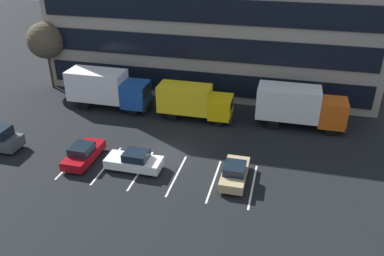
{
  "coord_description": "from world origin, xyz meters",
  "views": [
    {
      "loc": [
        8.44,
        -25.99,
        16.57
      ],
      "look_at": [
        1.31,
        2.24,
        1.4
      ],
      "focal_mm": 37.03,
      "sensor_mm": 36.0,
      "label": 1
    }
  ],
  "objects_px": {
    "sedan_maroon": "(84,154)",
    "box_truck_blue": "(107,88)",
    "bare_tree": "(46,41)",
    "box_truck_yellow_all": "(194,101)",
    "sedan_white": "(134,161)",
    "box_truck_orange": "(299,105)",
    "sedan_tan": "(235,173)"
  },
  "relations": [
    {
      "from": "sedan_maroon",
      "to": "bare_tree",
      "type": "bearing_deg",
      "value": 129.13
    },
    {
      "from": "box_truck_blue",
      "to": "sedan_maroon",
      "type": "xyz_separation_m",
      "value": [
        2.45,
        -9.84,
        -1.42
      ]
    },
    {
      "from": "sedan_maroon",
      "to": "sedan_tan",
      "type": "height_order",
      "value": "sedan_maroon"
    },
    {
      "from": "box_truck_orange",
      "to": "box_truck_blue",
      "type": "xyz_separation_m",
      "value": [
        -18.4,
        -0.42,
        0.05
      ]
    },
    {
      "from": "box_truck_blue",
      "to": "sedan_white",
      "type": "height_order",
      "value": "box_truck_blue"
    },
    {
      "from": "sedan_maroon",
      "to": "box_truck_blue",
      "type": "bearing_deg",
      "value": 104.0
    },
    {
      "from": "sedan_tan",
      "to": "sedan_white",
      "type": "distance_m",
      "value": 7.52
    },
    {
      "from": "box_truck_yellow_all",
      "to": "box_truck_blue",
      "type": "relative_size",
      "value": 0.86
    },
    {
      "from": "box_truck_yellow_all",
      "to": "sedan_maroon",
      "type": "distance_m",
      "value": 11.5
    },
    {
      "from": "box_truck_yellow_all",
      "to": "box_truck_blue",
      "type": "xyz_separation_m",
      "value": [
        -8.89,
        0.37,
        0.29
      ]
    },
    {
      "from": "box_truck_blue",
      "to": "sedan_tan",
      "type": "relative_size",
      "value": 2.0
    },
    {
      "from": "box_truck_orange",
      "to": "box_truck_yellow_all",
      "type": "relative_size",
      "value": 1.13
    },
    {
      "from": "sedan_white",
      "to": "box_truck_orange",
      "type": "bearing_deg",
      "value": 41.29
    },
    {
      "from": "box_truck_orange",
      "to": "box_truck_yellow_all",
      "type": "distance_m",
      "value": 9.55
    },
    {
      "from": "sedan_maroon",
      "to": "bare_tree",
      "type": "height_order",
      "value": "bare_tree"
    },
    {
      "from": "box_truck_blue",
      "to": "sedan_white",
      "type": "xyz_separation_m",
      "value": [
        6.67,
        -9.88,
        -1.41
      ]
    },
    {
      "from": "box_truck_orange",
      "to": "sedan_maroon",
      "type": "xyz_separation_m",
      "value": [
        -15.95,
        -10.26,
        -1.37
      ]
    },
    {
      "from": "sedan_white",
      "to": "box_truck_yellow_all",
      "type": "bearing_deg",
      "value": 76.86
    },
    {
      "from": "sedan_white",
      "to": "sedan_tan",
      "type": "bearing_deg",
      "value": 2.35
    },
    {
      "from": "box_truck_yellow_all",
      "to": "bare_tree",
      "type": "height_order",
      "value": "bare_tree"
    },
    {
      "from": "sedan_maroon",
      "to": "sedan_white",
      "type": "xyz_separation_m",
      "value": [
        4.22,
        -0.04,
        0.01
      ]
    },
    {
      "from": "bare_tree",
      "to": "box_truck_yellow_all",
      "type": "bearing_deg",
      "value": -12.79
    },
    {
      "from": "box_truck_orange",
      "to": "box_truck_blue",
      "type": "bearing_deg",
      "value": -178.68
    },
    {
      "from": "sedan_tan",
      "to": "box_truck_blue",
      "type": "bearing_deg",
      "value": 145.99
    },
    {
      "from": "box_truck_orange",
      "to": "bare_tree",
      "type": "height_order",
      "value": "bare_tree"
    },
    {
      "from": "box_truck_blue",
      "to": "sedan_white",
      "type": "bearing_deg",
      "value": -55.97
    },
    {
      "from": "sedan_maroon",
      "to": "box_truck_yellow_all",
      "type": "bearing_deg",
      "value": 55.77
    },
    {
      "from": "box_truck_yellow_all",
      "to": "sedan_white",
      "type": "height_order",
      "value": "box_truck_yellow_all"
    },
    {
      "from": "sedan_white",
      "to": "bare_tree",
      "type": "xyz_separation_m",
      "value": [
        -15.12,
        13.44,
        4.62
      ]
    },
    {
      "from": "box_truck_blue",
      "to": "bare_tree",
      "type": "height_order",
      "value": "bare_tree"
    },
    {
      "from": "sedan_maroon",
      "to": "sedan_white",
      "type": "height_order",
      "value": "sedan_white"
    },
    {
      "from": "box_truck_orange",
      "to": "bare_tree",
      "type": "xyz_separation_m",
      "value": [
        -26.85,
        3.14,
        3.26
      ]
    }
  ]
}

